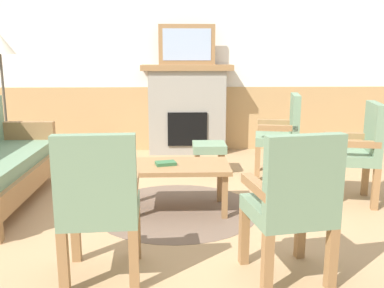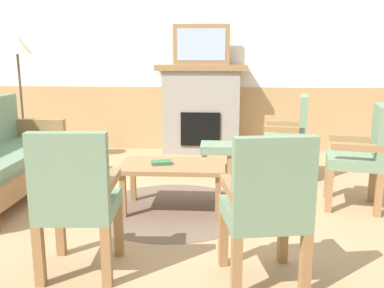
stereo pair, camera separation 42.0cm
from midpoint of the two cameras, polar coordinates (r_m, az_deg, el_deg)
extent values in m
plane|color=tan|center=(4.02, -2.84, -8.77)|extent=(14.00, 14.00, 0.00)
cube|color=white|center=(6.36, -2.68, 11.33)|extent=(7.20, 0.12, 2.70)
cube|color=tan|center=(6.36, -2.61, 3.42)|extent=(7.20, 0.02, 0.95)
cube|color=gray|center=(6.16, -2.63, 4.31)|extent=(1.10, 0.36, 1.20)
cube|color=black|center=(6.01, -2.63, 1.99)|extent=(0.56, 0.02, 0.48)
cube|color=olive|center=(6.11, -2.69, 10.27)|extent=(1.30, 0.44, 0.08)
cube|color=olive|center=(6.11, -2.72, 13.27)|extent=(0.80, 0.03, 0.56)
cube|color=#9EB2D1|center=(6.09, -2.72, 13.28)|extent=(0.68, 0.01, 0.44)
cube|color=olive|center=(5.20, -20.02, -3.71)|extent=(0.08, 0.08, 0.16)
cube|color=olive|center=(5.42, -26.08, -3.61)|extent=(0.08, 0.08, 0.16)
cube|color=olive|center=(5.22, -23.48, 1.13)|extent=(0.60, 0.10, 0.30)
cube|color=olive|center=(3.78, -11.72, -7.19)|extent=(0.05, 0.05, 0.40)
cube|color=olive|center=(3.73, 1.22, -7.18)|extent=(0.05, 0.05, 0.40)
cube|color=olive|center=(4.19, -10.73, -5.21)|extent=(0.05, 0.05, 0.40)
cube|color=olive|center=(4.15, 0.87, -5.18)|extent=(0.05, 0.05, 0.40)
cube|color=olive|center=(3.87, -5.18, -3.08)|extent=(0.96, 0.56, 0.04)
cylinder|color=brown|center=(4.00, -5.07, -8.85)|extent=(1.51, 1.51, 0.01)
cube|color=#33663D|center=(3.86, -6.71, -2.63)|extent=(0.20, 0.16, 0.03)
cube|color=olive|center=(5.05, -1.62, -2.85)|extent=(0.05, 0.05, 0.26)
cube|color=olive|center=(5.06, 1.78, -2.81)|extent=(0.05, 0.05, 0.26)
cube|color=olive|center=(5.34, -1.65, -2.02)|extent=(0.05, 0.05, 0.26)
cube|color=olive|center=(5.35, 1.56, -1.99)|extent=(0.05, 0.05, 0.26)
cube|color=gray|center=(5.16, 0.02, -0.47)|extent=(0.40, 0.40, 0.10)
cube|color=olive|center=(4.86, 6.40, -2.67)|extent=(0.07, 0.07, 0.40)
cube|color=olive|center=(5.26, 6.59, -1.52)|extent=(0.07, 0.07, 0.40)
cube|color=olive|center=(4.86, 11.36, -2.83)|extent=(0.07, 0.07, 0.40)
cube|color=olive|center=(5.27, 11.16, -1.67)|extent=(0.07, 0.07, 0.40)
cube|color=gray|center=(5.00, 8.97, 0.63)|extent=(0.56, 0.56, 0.10)
cube|color=gray|center=(4.96, 11.39, 3.84)|extent=(0.17, 0.49, 0.48)
cube|color=olive|center=(4.77, 9.04, 2.15)|extent=(0.45, 0.15, 0.06)
cube|color=olive|center=(5.17, 9.02, 2.92)|extent=(0.45, 0.15, 0.06)
cube|color=olive|center=(4.14, 15.25, -5.63)|extent=(0.07, 0.07, 0.40)
cube|color=olive|center=(4.54, 14.77, -4.04)|extent=(0.07, 0.07, 0.40)
cube|color=olive|center=(4.21, 20.98, -5.74)|extent=(0.07, 0.07, 0.40)
cube|color=olive|center=(4.60, 20.00, -4.17)|extent=(0.07, 0.07, 0.40)
cube|color=gray|center=(4.31, 17.96, -1.68)|extent=(0.57, 0.57, 0.10)
cube|color=gray|center=(4.28, 20.86, 2.01)|extent=(0.18, 0.49, 0.48)
cube|color=olive|center=(4.07, 18.51, -0.03)|extent=(0.45, 0.16, 0.06)
cube|color=olive|center=(4.47, 17.74, 1.06)|extent=(0.45, 0.16, 0.06)
cube|color=olive|center=(2.97, 2.95, -12.40)|extent=(0.07, 0.07, 0.40)
cube|color=olive|center=(3.10, 10.63, -11.53)|extent=(0.07, 0.07, 0.40)
cube|color=olive|center=(2.61, 5.44, -16.10)|extent=(0.07, 0.07, 0.40)
cube|color=olive|center=(2.75, 14.10, -14.84)|extent=(0.07, 0.07, 0.40)
cube|color=gray|center=(2.75, 8.44, -8.93)|extent=(0.56, 0.56, 0.10)
cube|color=gray|center=(2.48, 10.26, -4.25)|extent=(0.49, 0.16, 0.48)
cube|color=olive|center=(2.63, 4.35, -5.88)|extent=(0.15, 0.45, 0.06)
cube|color=olive|center=(2.77, 12.54, -5.20)|extent=(0.15, 0.45, 0.06)
cube|color=olive|center=(3.17, -19.22, -11.46)|extent=(0.06, 0.06, 0.40)
cube|color=olive|center=(3.09, -11.49, -11.58)|extent=(0.06, 0.06, 0.40)
cube|color=olive|center=(2.80, -21.27, -14.83)|extent=(0.06, 0.06, 0.40)
cube|color=olive|center=(2.72, -12.42, -15.12)|extent=(0.06, 0.06, 0.40)
cube|color=gray|center=(2.84, -16.40, -8.59)|extent=(0.51, 0.51, 0.10)
cube|color=gray|center=(2.57, -17.61, -4.08)|extent=(0.48, 0.11, 0.48)
cube|color=olive|center=(2.83, -20.69, -5.31)|extent=(0.10, 0.44, 0.06)
cube|color=olive|center=(2.75, -12.40, -5.30)|extent=(0.10, 0.44, 0.06)
cylinder|color=#332D28|center=(5.86, -25.21, -3.08)|extent=(0.24, 0.24, 0.03)
cylinder|color=#4C473D|center=(5.73, -25.85, 3.85)|extent=(0.03, 0.03, 1.40)
camera|label=1|loc=(0.21, -92.86, -0.61)|focal=39.49mm
camera|label=2|loc=(0.21, 87.14, 0.61)|focal=39.49mm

